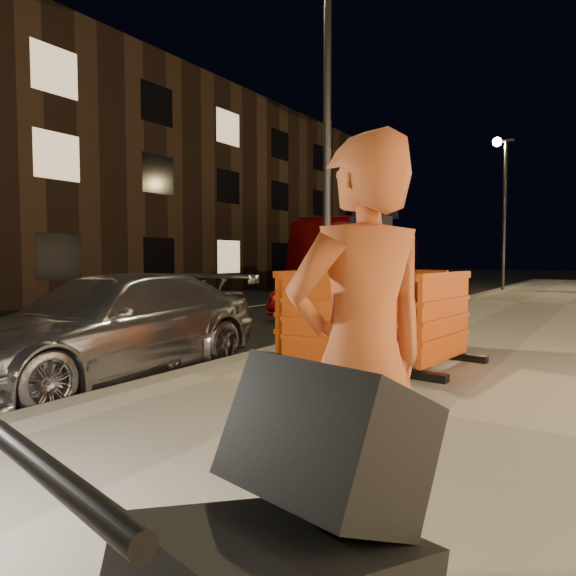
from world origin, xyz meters
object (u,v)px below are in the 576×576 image
Objects in this scene: barrier_front at (336,324)px; barrier_back at (397,310)px; barrier_kerbside at (307,312)px; barrier_bldgside at (445,321)px; car_silver at (111,376)px; bus_doubledecker at (364,292)px; parking_kiosk at (371,280)px; car_red at (336,318)px; man at (362,362)px.

barrier_back is (0.00, 1.90, 0.00)m from barrier_front.
barrier_back is at bearing -43.29° from barrier_kerbside.
car_silver is (-3.55, -1.98, -0.73)m from barrier_bldgside.
barrier_front is 0.14× the size of bus_doubledecker.
parking_kiosk is 5.96m from car_red.
barrier_kerbside is at bearing 133.71° from barrier_front.
parking_kiosk is 1.05m from barrier_front.
barrier_front is 1.34m from barrier_bldgside.
man is at bearing -74.53° from bus_doubledecker.
barrier_front is at bearing -118.60° from man.
barrier_bldgside is (1.90, 0.00, 0.00)m from barrier_kerbside.
barrier_front is 1.34m from barrier_kerbside.
car_silver is at bearing -77.92° from car_red.
barrier_front is 1.00× the size of barrier_kerbside.
bus_doubledecker reaches higher than barrier_kerbside.
car_silver is at bearing 124.91° from barrier_bldgside.
man is (8.34, -18.41, 1.06)m from bus_doubledecker.
car_red is at bearing 24.95° from barrier_kerbside.
man reaches higher than barrier_bldgside.
parking_kiosk reaches higher than barrier_back.
barrier_bldgside is 0.81× the size of man.
parking_kiosk is 0.57× the size of car_red.
barrier_kerbside is 0.34× the size of car_silver.
parking_kiosk is at bearing -124.40° from man.
barrier_kerbside reaches higher than car_red.
car_silver is (-2.60, -2.93, -0.73)m from barrier_back.
car_silver is at bearing -85.23° from bus_doubledecker.
barrier_bldgside is at bearing -88.29° from barrier_kerbside.
man reaches higher than car_red.
car_silver is at bearing -138.93° from parking_kiosk.
man reaches higher than car_silver.
man is at bearing -53.84° from car_red.
bus_doubledecker is at bearing 118.40° from parking_kiosk.
man is (2.76, -4.20, 0.33)m from barrier_kerbside.
barrier_back is at bearing 93.71° from parking_kiosk.
parking_kiosk is at bearing 88.71° from barrier_front.
barrier_back reaches higher than car_silver.
parking_kiosk is 15.69m from bus_doubledecker.
barrier_back and barrier_bldgside have the same top height.
barrier_bldgside is 4.13m from car_silver.
parking_kiosk is 0.19× the size of bus_doubledecker.
barrier_front is at bearing 19.97° from car_silver.
man reaches higher than barrier_front.
barrier_bldgside is (0.95, 0.95, 0.00)m from barrier_front.
barrier_kerbside reaches higher than car_silver.
car_silver is (-2.60, -1.98, -1.18)m from parking_kiosk.
barrier_bldgside is (0.95, 0.00, -0.46)m from parking_kiosk.
parking_kiosk is at bearing -50.08° from car_red.
bus_doubledecker is (-6.53, 13.26, -0.73)m from barrier_back.
man reaches higher than barrier_back.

